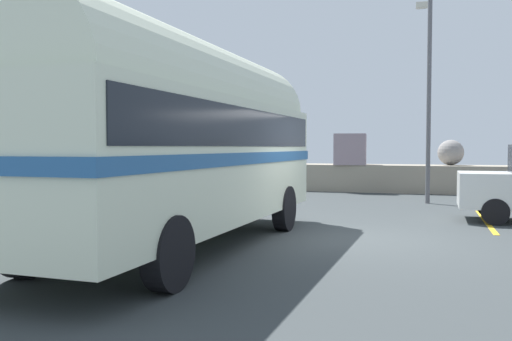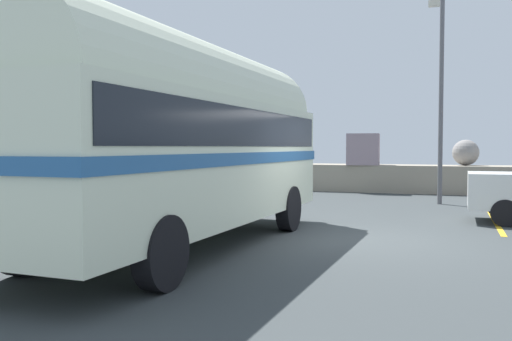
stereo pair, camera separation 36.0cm
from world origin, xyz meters
The scene contains 5 objects.
ground centered at (0.00, 0.00, 0.01)m, with size 32.00×26.00×0.02m.
breakwater centered at (-0.20, 11.79, 0.70)m, with size 31.36×2.33×2.48m.
vintage_coach centered at (-2.76, -1.95, 2.05)m, with size 2.65×8.65×3.70m.
second_coach centered at (-7.34, -1.17, 2.05)m, with size 2.58×8.63×3.70m.
lamp_post centered at (1.32, 7.54, 3.68)m, with size 0.51×0.78×6.54m.
Camera 1 is at (1.33, -10.60, 1.82)m, focal length 37.98 mm.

